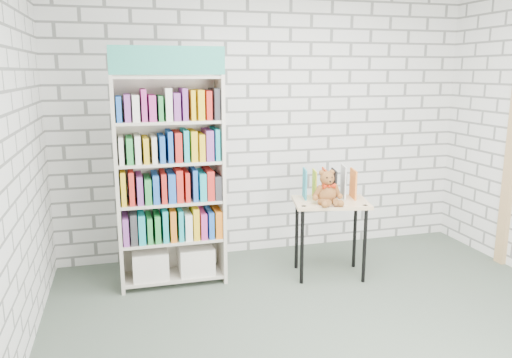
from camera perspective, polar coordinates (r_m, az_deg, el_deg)
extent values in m
plane|color=#465346|center=(4.01, 9.93, -17.29)|extent=(4.50, 4.50, 0.00)
cube|color=silver|center=(5.40, 1.47, 6.21)|extent=(4.50, 0.02, 2.80)
cube|color=beige|center=(4.60, -15.56, -0.74)|extent=(0.03, 0.38, 1.94)
cube|color=beige|center=(4.69, -4.06, -0.09)|extent=(0.03, 0.38, 1.94)
cube|color=beige|center=(4.79, -9.97, 0.03)|extent=(0.97, 0.02, 1.94)
cube|color=teal|center=(4.34, -10.05, 13.22)|extent=(0.97, 0.02, 0.24)
cube|color=beige|center=(4.90, -9.37, -10.79)|extent=(0.90, 0.36, 0.03)
cube|color=beige|center=(4.77, -9.52, -6.74)|extent=(0.90, 0.36, 0.03)
cube|color=beige|center=(4.66, -9.68, -2.48)|extent=(0.90, 0.36, 0.03)
cube|color=beige|center=(4.58, -9.84, 1.95)|extent=(0.90, 0.36, 0.03)
cube|color=beige|center=(4.53, -10.01, 6.50)|extent=(0.90, 0.36, 0.03)
cube|color=beige|center=(4.51, -10.20, 11.39)|extent=(0.90, 0.36, 0.03)
cube|color=silver|center=(4.83, -12.00, -9.40)|extent=(0.32, 0.32, 0.26)
cube|color=silver|center=(4.86, -6.88, -9.05)|extent=(0.32, 0.32, 0.26)
cube|color=green|center=(4.71, -9.57, -5.13)|extent=(0.90, 0.32, 0.26)
cube|color=orange|center=(4.62, -9.73, -0.80)|extent=(0.90, 0.32, 0.26)
cube|color=#BF338C|center=(4.55, -9.90, 3.69)|extent=(0.90, 0.32, 0.26)
cube|color=#19A5B2|center=(4.51, -10.07, 8.29)|extent=(0.90, 0.32, 0.26)
cube|color=#DDB385|center=(4.82, 8.53, -2.66)|extent=(0.79, 0.62, 0.03)
cylinder|color=black|center=(4.71, 5.28, -7.75)|extent=(0.03, 0.03, 0.72)
cylinder|color=black|center=(5.06, 4.67, -6.30)|extent=(0.03, 0.03, 0.72)
cylinder|color=black|center=(4.83, 12.31, -7.48)|extent=(0.03, 0.03, 0.72)
cylinder|color=black|center=(5.17, 11.22, -6.09)|extent=(0.03, 0.03, 0.72)
cylinder|color=black|center=(4.60, 5.49, -3.13)|extent=(0.05, 0.05, 0.01)
cylinder|color=black|center=(4.72, 12.36, -2.97)|extent=(0.05, 0.05, 0.01)
cube|color=teal|center=(4.85, 5.59, -0.53)|extent=(0.06, 0.21, 0.29)
cube|color=yellow|center=(4.87, 6.69, -0.51)|extent=(0.06, 0.21, 0.29)
cube|color=#E04218|center=(4.88, 7.79, -0.50)|extent=(0.06, 0.21, 0.29)
cube|color=black|center=(4.90, 8.87, -0.48)|extent=(0.06, 0.21, 0.29)
cube|color=silver|center=(4.92, 9.95, -0.47)|extent=(0.06, 0.21, 0.29)
cube|color=orange|center=(4.95, 11.02, -0.45)|extent=(0.06, 0.21, 0.29)
ellipsoid|color=brown|center=(4.70, 8.05, -1.63)|extent=(0.19, 0.16, 0.19)
sphere|color=brown|center=(4.67, 8.12, 0.07)|extent=(0.14, 0.14, 0.14)
sphere|color=brown|center=(4.65, 7.51, 0.73)|extent=(0.05, 0.05, 0.05)
sphere|color=brown|center=(4.69, 8.64, 0.78)|extent=(0.05, 0.05, 0.05)
sphere|color=brown|center=(4.62, 8.37, -0.28)|extent=(0.05, 0.05, 0.05)
sphere|color=black|center=(4.61, 8.12, 0.14)|extent=(0.02, 0.02, 0.02)
sphere|color=black|center=(4.62, 8.65, 0.17)|extent=(0.02, 0.02, 0.02)
sphere|color=black|center=(4.60, 8.48, -0.29)|extent=(0.02, 0.02, 0.02)
cylinder|color=brown|center=(4.65, 7.06, -1.43)|extent=(0.10, 0.08, 0.13)
cylinder|color=brown|center=(4.72, 9.21, -1.29)|extent=(0.10, 0.08, 0.13)
sphere|color=brown|center=(4.64, 6.79, -2.14)|extent=(0.05, 0.05, 0.05)
sphere|color=brown|center=(4.73, 9.55, -1.95)|extent=(0.05, 0.05, 0.05)
cylinder|color=brown|center=(4.61, 7.84, -2.65)|extent=(0.10, 0.15, 0.08)
cylinder|color=brown|center=(4.65, 9.08, -2.56)|extent=(0.10, 0.15, 0.08)
sphere|color=brown|center=(4.55, 7.87, -2.92)|extent=(0.06, 0.06, 0.06)
sphere|color=brown|center=(4.61, 9.64, -2.79)|extent=(0.06, 0.06, 0.06)
cone|color=#BB260B|center=(4.62, 7.98, -0.84)|extent=(0.06, 0.05, 0.05)
cone|color=#BB260B|center=(4.65, 8.70, -0.80)|extent=(0.06, 0.05, 0.05)
sphere|color=#BB260B|center=(4.63, 8.35, -0.83)|extent=(0.03, 0.03, 0.03)
cube|color=tan|center=(5.63, 27.04, 1.53)|extent=(0.05, 0.12, 2.10)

